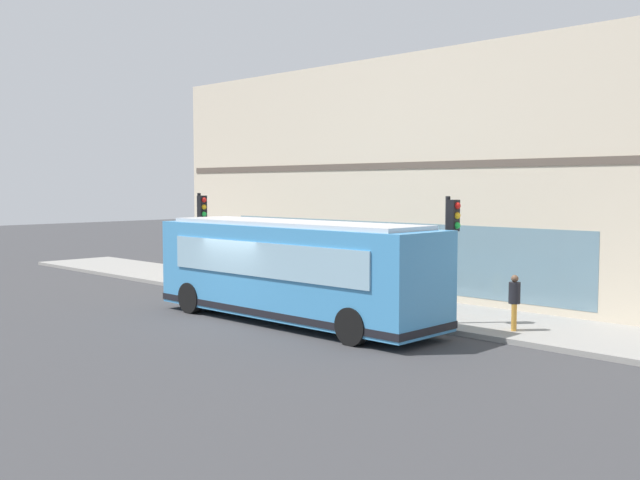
# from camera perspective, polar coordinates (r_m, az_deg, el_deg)

# --- Properties ---
(ground) EXTENTS (120.00, 120.00, 0.00)m
(ground) POSITION_cam_1_polar(r_m,az_deg,el_deg) (22.88, -5.96, -6.19)
(ground) COLOR #38383A
(sidewalk_curb) EXTENTS (4.06, 40.00, 0.15)m
(sidewalk_curb) POSITION_cam_1_polar(r_m,az_deg,el_deg) (26.02, 1.96, -4.74)
(sidewalk_curb) COLOR gray
(sidewalk_curb) RESTS_ON ground
(building_corner) EXTENTS (10.01, 23.51, 8.84)m
(building_corner) POSITION_cam_1_polar(r_m,az_deg,el_deg) (31.22, 10.75, 4.67)
(building_corner) COLOR beige
(building_corner) RESTS_ON ground
(city_bus_nearside) EXTENTS (2.68, 10.07, 3.07)m
(city_bus_nearside) POSITION_cam_1_polar(r_m,az_deg,el_deg) (22.13, -2.14, -2.46)
(city_bus_nearside) COLOR #3F8CC6
(city_bus_nearside) RESTS_ON ground
(traffic_light_near_corner) EXTENTS (0.32, 0.49, 3.68)m
(traffic_light_near_corner) POSITION_cam_1_polar(r_m,az_deg,el_deg) (21.35, 10.15, 0.38)
(traffic_light_near_corner) COLOR black
(traffic_light_near_corner) RESTS_ON sidewalk_curb
(traffic_light_down_block) EXTENTS (0.32, 0.49, 3.70)m
(traffic_light_down_block) POSITION_cam_1_polar(r_m,az_deg,el_deg) (29.41, -9.21, 1.44)
(traffic_light_down_block) COLOR black
(traffic_light_down_block) RESTS_ON sidewalk_curb
(fire_hydrant) EXTENTS (0.35, 0.35, 0.74)m
(fire_hydrant) POSITION_cam_1_polar(r_m,az_deg,el_deg) (23.35, 6.58, -4.71)
(fire_hydrant) COLOR yellow
(fire_hydrant) RESTS_ON sidewalk_curb
(pedestrian_walking_along_curb) EXTENTS (0.32, 0.32, 1.54)m
(pedestrian_walking_along_curb) POSITION_cam_1_polar(r_m,az_deg,el_deg) (20.92, 14.86, -4.44)
(pedestrian_walking_along_curb) COLOR gold
(pedestrian_walking_along_curb) RESTS_ON sidewalk_curb
(pedestrian_near_building_entrance) EXTENTS (0.32, 0.32, 1.76)m
(pedestrian_near_building_entrance) POSITION_cam_1_polar(r_m,az_deg,el_deg) (29.55, -2.04, -1.53)
(pedestrian_near_building_entrance) COLOR gold
(pedestrian_near_building_entrance) RESTS_ON sidewalk_curb
(newspaper_vending_box) EXTENTS (0.44, 0.42, 0.90)m
(newspaper_vending_box) POSITION_cam_1_polar(r_m,az_deg,el_deg) (30.06, -7.52, -2.55)
(newspaper_vending_box) COLOR #197233
(newspaper_vending_box) RESTS_ON sidewalk_curb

